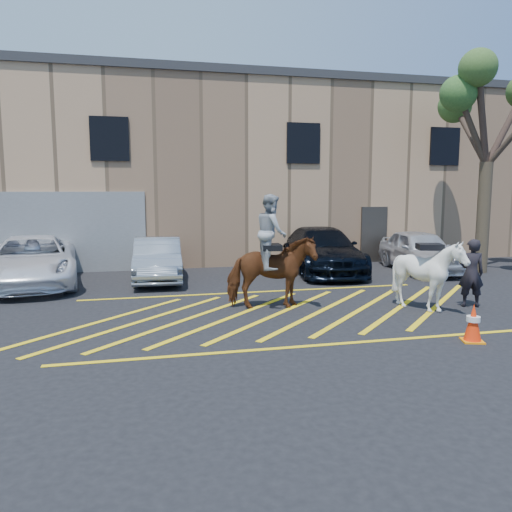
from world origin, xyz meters
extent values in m
plane|color=black|center=(0.00, 0.00, 0.00)|extent=(90.00, 90.00, 0.00)
imported|color=white|center=(-6.26, 4.71, 0.75)|extent=(3.11, 5.63, 1.49)
imported|color=#959BA2|center=(-2.57, 4.77, 0.68)|extent=(1.60, 4.16, 1.35)
imported|color=black|center=(3.10, 5.08, 0.77)|extent=(2.74, 5.52, 1.54)
imported|color=silver|center=(6.51, 4.43, 0.73)|extent=(2.26, 4.49, 1.47)
imported|color=black|center=(4.76, -0.73, 0.84)|extent=(0.70, 0.56, 1.68)
cube|color=tan|center=(0.00, 12.00, 3.50)|extent=(32.00, 10.00, 7.00)
cube|color=#2D2D30|center=(0.00, 12.00, 7.15)|extent=(32.20, 10.20, 0.30)
cube|color=black|center=(-4.00, 6.96, 4.60)|extent=(1.30, 0.08, 1.50)
cube|color=black|center=(3.00, 6.96, 4.60)|extent=(1.30, 0.08, 1.50)
cube|color=black|center=(9.00, 6.96, 4.60)|extent=(1.30, 0.08, 1.50)
cube|color=#38332D|center=(6.00, 6.96, 1.10)|extent=(1.10, 0.08, 2.20)
cube|color=yellow|center=(-4.20, -0.30, 0.01)|extent=(4.20, 4.20, 0.01)
cube|color=yellow|center=(-3.15, -0.30, 0.01)|extent=(4.20, 4.20, 0.01)
cube|color=yellow|center=(-2.10, -0.30, 0.01)|extent=(4.20, 4.20, 0.01)
cube|color=yellow|center=(-1.05, -0.30, 0.01)|extent=(4.20, 4.20, 0.01)
cube|color=yellow|center=(0.00, -0.30, 0.01)|extent=(4.20, 4.20, 0.01)
cube|color=yellow|center=(1.05, -0.30, 0.01)|extent=(4.20, 4.20, 0.01)
cube|color=yellow|center=(2.10, -0.30, 0.01)|extent=(4.20, 4.20, 0.01)
cube|color=yellow|center=(3.15, -0.30, 0.01)|extent=(4.20, 4.20, 0.01)
cube|color=yellow|center=(4.20, -0.30, 0.01)|extent=(4.20, 4.20, 0.01)
cube|color=yellow|center=(0.00, 2.20, 0.01)|extent=(9.50, 0.12, 0.01)
cube|color=yellow|center=(0.00, -2.80, 0.01)|extent=(9.50, 0.12, 0.01)
imported|color=brown|center=(-0.06, 0.23, 0.88)|extent=(2.18, 1.16, 1.77)
imported|color=#9B9FA5|center=(-0.06, 0.23, 1.86)|extent=(0.77, 0.94, 1.80)
cube|color=black|center=(-0.06, 0.23, 1.50)|extent=(0.51, 0.60, 0.14)
imported|color=white|center=(3.50, -0.85, 0.86)|extent=(1.78, 1.90, 1.72)
cube|color=black|center=(3.50, -0.85, 1.53)|extent=(0.67, 0.60, 0.14)
cube|color=orange|center=(2.96, -3.24, 0.01)|extent=(0.48, 0.48, 0.03)
cone|color=#FF300A|center=(2.96, -3.24, 0.38)|extent=(0.32, 0.32, 0.70)
cylinder|color=silver|center=(2.96, -3.24, 0.44)|extent=(0.25, 0.25, 0.10)
cylinder|color=#4E412F|center=(8.46, 3.71, 1.90)|extent=(0.44, 0.44, 3.80)
cylinder|color=#48342B|center=(9.24, 3.85, 4.97)|extent=(1.76, 0.51, 2.68)
cylinder|color=#4C3A2E|center=(8.38, 4.57, 4.80)|extent=(0.33, 1.88, 2.34)
cylinder|color=#4D3D2E|center=(7.85, 3.71, 4.85)|extent=(1.40, 0.20, 2.39)
cylinder|color=#413127|center=(8.80, 2.99, 4.59)|extent=(0.78, 1.62, 1.96)
cylinder|color=#4C372E|center=(7.98, 3.44, 5.20)|extent=(1.16, 0.77, 3.11)
sphere|color=#467431|center=(8.31, 5.43, 5.91)|extent=(1.20, 1.20, 1.20)
sphere|color=#457130|center=(7.24, 3.71, 6.00)|extent=(1.20, 1.20, 1.20)
sphere|color=#466F2F|center=(7.51, 3.17, 6.71)|extent=(1.20, 1.20, 1.20)
camera|label=1|loc=(-3.15, -11.20, 2.85)|focal=35.00mm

